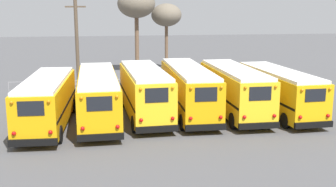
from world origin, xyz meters
TOP-DOWN VIEW (x-y plane):
  - ground_plane at (0.00, 0.00)m, footprint 160.00×160.00m
  - school_bus_0 at (-7.63, -0.74)m, footprint 2.84×9.61m
  - school_bus_1 at (-4.57, 0.23)m, footprint 2.76×10.86m
  - school_bus_2 at (-1.52, 0.57)m, footprint 2.86×9.51m
  - school_bus_3 at (1.52, 1.10)m, footprint 2.53×10.59m
  - school_bus_4 at (4.58, 0.47)m, footprint 2.56×9.69m
  - school_bus_5 at (7.63, 0.16)m, footprint 2.82×9.66m
  - utility_pole at (-6.43, 11.89)m, footprint 1.80×0.32m
  - bare_tree_0 at (-0.46, 19.25)m, footprint 4.04×4.04m
  - bare_tree_1 at (3.04, 20.94)m, footprint 3.41×3.41m
  - fence_line at (-0.00, 7.62)m, footprint 23.31×0.06m

SIDE VIEW (x-z plane):
  - ground_plane at x=0.00m, z-range 0.00..0.00m
  - fence_line at x=0.00m, z-range 0.29..1.71m
  - school_bus_5 at x=7.63m, z-range 0.13..3.16m
  - school_bus_0 at x=-7.63m, z-range 0.14..3.19m
  - school_bus_1 at x=-4.57m, z-range 0.15..3.26m
  - school_bus_4 at x=4.58m, z-range 0.14..3.36m
  - school_bus_3 at x=1.52m, z-range 0.14..3.38m
  - school_bus_2 at x=-1.52m, z-range 0.14..3.42m
  - utility_pole at x=-6.43m, z-range 0.13..8.36m
  - bare_tree_1 at x=3.04m, z-range 2.44..10.03m
  - bare_tree_0 at x=-0.46m, z-range 2.91..11.98m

